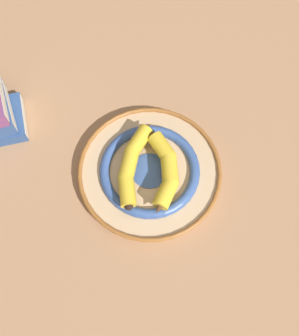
# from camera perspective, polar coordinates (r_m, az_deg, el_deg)

# --- Properties ---
(ground_plane) EXTENTS (2.80, 2.80, 0.00)m
(ground_plane) POSITION_cam_1_polar(r_m,az_deg,el_deg) (0.90, 1.67, -1.34)
(ground_plane) COLOR #A87A56
(decorative_bowl) EXTENTS (0.32, 0.32, 0.04)m
(decorative_bowl) POSITION_cam_1_polar(r_m,az_deg,el_deg) (0.89, 0.00, -0.57)
(decorative_bowl) COLOR tan
(decorative_bowl) RESTS_ON ground_plane
(banana_a) EXTENTS (0.21, 0.06, 0.03)m
(banana_a) POSITION_cam_1_polar(r_m,az_deg,el_deg) (0.86, -2.54, 0.71)
(banana_a) COLOR gold
(banana_a) RESTS_ON decorative_bowl
(banana_b) EXTENTS (0.19, 0.09, 0.04)m
(banana_b) POSITION_cam_1_polar(r_m,az_deg,el_deg) (0.85, 2.42, -0.48)
(banana_b) COLOR gold
(banana_b) RESTS_ON decorative_bowl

